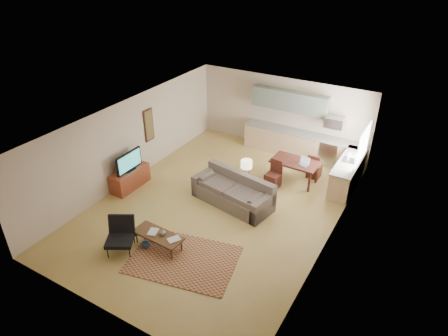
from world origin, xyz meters
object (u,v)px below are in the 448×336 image
Objects in this scene: armchair at (120,237)px; tv_credenza at (130,178)px; console_table at (246,186)px; dining_table at (294,171)px; coffee_table at (159,240)px; sofa at (233,191)px.

tv_credenza is (-1.84, 2.40, -0.12)m from armchair.
tv_credenza is at bearing -143.26° from console_table.
dining_table is at bearing 35.02° from armchair.
tv_credenza is at bearing 147.65° from coffee_table.
tv_credenza is at bearing -155.12° from sofa.
sofa is at bearing -115.99° from dining_table.
coffee_table is 3.14m from tv_credenza.
sofa is 3.35m from tv_credenza.
armchair is (-1.40, -3.24, -0.01)m from sofa.
sofa is at bearing 14.48° from tv_credenza.
armchair is at bearing -52.62° from tv_credenza.
coffee_table is 0.97m from armchair.
armchair is 4.11m from console_table.
dining_table reaches higher than coffee_table.
dining_table is (0.97, 1.52, 0.03)m from console_table.
tv_credenza is 3.66m from console_table.
tv_credenza is (-3.24, -0.84, -0.13)m from sofa.
console_table is at bearing 78.47° from coffee_table.
coffee_table is at bearing -90.11° from console_table.
tv_credenza is 5.24m from dining_table.
armchair is 3.03m from tv_credenza.
console_table reaches higher than coffee_table.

